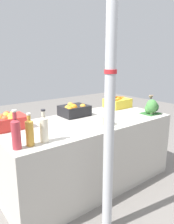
# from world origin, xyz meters

# --- Properties ---
(ground_plane) EXTENTS (10.00, 10.00, 0.00)m
(ground_plane) POSITION_xyz_m (0.00, 0.00, 0.00)
(ground_plane) COLOR slate
(market_table) EXTENTS (1.95, 0.86, 0.76)m
(market_table) POSITION_xyz_m (0.00, 0.00, 0.38)
(market_table) COLOR #B7B2A8
(market_table) RESTS_ON ground_plane
(support_pole) EXTENTS (0.09, 0.09, 2.61)m
(support_pole) POSITION_xyz_m (-0.32, -0.69, 1.31)
(support_pole) COLOR #B7BABF
(support_pole) RESTS_ON ground_plane
(apple_crate) EXTENTS (0.33, 0.27, 0.16)m
(apple_crate) POSITION_xyz_m (-0.78, 0.27, 0.84)
(apple_crate) COLOR red
(apple_crate) RESTS_ON market_table
(orange_crate) EXTENTS (0.33, 0.27, 0.16)m
(orange_crate) POSITION_xyz_m (0.01, 0.26, 0.84)
(orange_crate) COLOR black
(orange_crate) RESTS_ON market_table
(carrot_crate) EXTENTS (0.33, 0.27, 0.15)m
(carrot_crate) POSITION_xyz_m (0.75, 0.27, 0.83)
(carrot_crate) COLOR gold
(carrot_crate) RESTS_ON market_table
(broccoli_pile) EXTENTS (0.22, 0.20, 0.19)m
(broccoli_pile) POSITION_xyz_m (0.80, -0.27, 0.85)
(broccoli_pile) COLOR #2D602D
(broccoli_pile) RESTS_ON market_table
(juice_bottle_ruby) EXTENTS (0.07, 0.07, 0.31)m
(juice_bottle_ruby) POSITION_xyz_m (-0.90, -0.28, 0.89)
(juice_bottle_ruby) COLOR #B2333D
(juice_bottle_ruby) RESTS_ON market_table
(juice_bottle_amber) EXTENTS (0.07, 0.07, 0.27)m
(juice_bottle_amber) POSITION_xyz_m (-0.79, -0.28, 0.88)
(juice_bottle_amber) COLOR gold
(juice_bottle_amber) RESTS_ON market_table
(juice_bottle_cloudy) EXTENTS (0.07, 0.07, 0.28)m
(juice_bottle_cloudy) POSITION_xyz_m (-0.67, -0.28, 0.88)
(juice_bottle_cloudy) COLOR beige
(juice_bottle_cloudy) RESTS_ON market_table
(pickle_jar) EXTENTS (0.10, 0.10, 0.11)m
(pickle_jar) POSITION_xyz_m (0.06, -0.25, 0.82)
(pickle_jar) COLOR #D1CC75
(pickle_jar) RESTS_ON market_table
(sparrow_bird) EXTENTS (0.13, 0.06, 0.05)m
(sparrow_bird) POSITION_xyz_m (0.81, -0.24, 0.98)
(sparrow_bird) COLOR #4C3D2D
(sparrow_bird) RESTS_ON broccoli_pile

